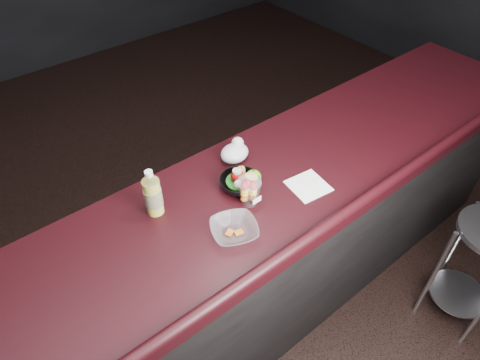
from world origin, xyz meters
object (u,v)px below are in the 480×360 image
object	(u,v)px
lemonade_bottle	(153,195)
green_apple	(253,177)
fruit_cup	(249,190)
snack_bowl	(240,182)
takeout_bowl	(234,230)

from	to	relation	value
lemonade_bottle	green_apple	xyz separation A→B (m)	(0.43, -0.12, -0.06)
fruit_cup	snack_bowl	world-z (taller)	fruit_cup
fruit_cup	green_apple	world-z (taller)	fruit_cup
snack_bowl	fruit_cup	bearing A→B (deg)	-103.47
lemonade_bottle	fruit_cup	xyz separation A→B (m)	(0.34, -0.20, -0.02)
lemonade_bottle	takeout_bowl	bearing A→B (deg)	-58.90
lemonade_bottle	takeout_bowl	size ratio (longest dim) A/B	0.93
fruit_cup	green_apple	bearing A→B (deg)	41.99
snack_bowl	takeout_bowl	distance (m)	0.26
green_apple	takeout_bowl	world-z (taller)	green_apple
lemonade_bottle	green_apple	distance (m)	0.45
lemonade_bottle	fruit_cup	bearing A→B (deg)	-30.71
takeout_bowl	green_apple	bearing A→B (deg)	36.02
snack_bowl	takeout_bowl	size ratio (longest dim) A/B	0.77
fruit_cup	takeout_bowl	xyz separation A→B (m)	(-0.16, -0.10, -0.05)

